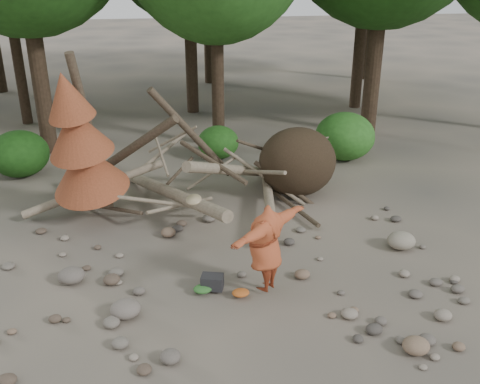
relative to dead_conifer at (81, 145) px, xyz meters
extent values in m
plane|color=#514C44|center=(3.12, -3.37, -2.11)|extent=(120.00, 120.00, 0.00)
ellipsoid|color=#332619|center=(5.72, 0.93, -1.12)|extent=(2.20, 1.87, 1.98)
cylinder|color=gray|center=(2.12, 0.33, -1.56)|extent=(2.61, 5.11, 1.08)
cylinder|color=gray|center=(3.92, 0.83, -1.21)|extent=(3.18, 3.71, 1.90)
cylinder|color=brown|center=(0.92, 1.23, -0.71)|extent=(3.08, 1.91, 2.49)
cylinder|color=gray|center=(4.72, 0.13, -1.76)|extent=(1.13, 4.98, 0.43)
cylinder|color=brown|center=(2.82, 1.43, -0.31)|extent=(2.39, 1.03, 2.89)
cylinder|color=gray|center=(0.12, 0.63, -1.41)|extent=(3.71, 0.86, 1.20)
cylinder|color=#4C3F30|center=(0.62, 0.13, -1.81)|extent=(1.52, 1.70, 0.49)
cylinder|color=gray|center=(3.32, 1.03, -1.31)|extent=(1.57, 0.85, 0.69)
cylinder|color=#4C3F30|center=(4.92, 1.53, -0.91)|extent=(1.92, 1.25, 1.10)
cylinder|color=gray|center=(1.92, 0.83, -0.61)|extent=(0.37, 1.42, 0.85)
cylinder|color=#4C3F30|center=(5.32, -0.17, -1.96)|extent=(0.79, 2.54, 0.12)
cylinder|color=gray|center=(2.32, -0.27, -1.66)|extent=(1.78, 1.11, 0.29)
cylinder|color=#4C3F30|center=(0.22, 0.43, 0.09)|extent=(0.67, 1.13, 4.35)
cone|color=brown|center=(0.06, 0.12, -0.61)|extent=(2.06, 2.13, 1.86)
cone|color=brown|center=(-0.05, -0.09, 0.39)|extent=(1.71, 1.78, 1.65)
cone|color=brown|center=(-0.14, -0.28, 1.29)|extent=(1.23, 1.30, 1.41)
cylinder|color=#38281C|center=(-1.88, 6.13, 2.37)|extent=(0.56, 0.56, 8.96)
cylinder|color=#38281C|center=(4.12, 5.83, 1.46)|extent=(0.44, 0.44, 7.14)
cylinder|color=#38281C|center=(10.12, 6.43, 2.61)|extent=(0.60, 0.60, 9.45)
cylinder|color=#38281C|center=(-3.38, 10.13, 1.67)|extent=(0.42, 0.42, 7.56)
cylinder|color=#38281C|center=(3.62, 10.83, 2.16)|extent=(0.52, 0.52, 8.54)
cylinder|color=#38281C|center=(11.12, 10.43, 1.95)|extent=(0.50, 0.50, 8.12)
cylinder|color=#38281C|center=(5.12, 17.13, 2.26)|extent=(0.54, 0.54, 8.75)
cylinder|color=#38281C|center=(14.12, 16.63, 1.81)|extent=(0.46, 0.46, 7.84)
ellipsoid|color=#1C4B14|center=(-2.38, 3.83, -1.39)|extent=(1.80, 1.80, 1.44)
ellipsoid|color=#255F1B|center=(3.92, 4.43, -1.55)|extent=(1.40, 1.40, 1.12)
ellipsoid|color=#2F7123|center=(8.12, 3.63, -1.31)|extent=(2.00, 2.00, 1.60)
imported|color=#AE4927|center=(3.77, -3.80, -1.10)|extent=(2.13, 1.97, 1.86)
cylinder|color=#9C8762|center=(2.37, -4.08, 0.16)|extent=(0.31, 0.29, 0.14)
cube|color=black|center=(2.72, -3.60, -1.96)|extent=(0.51, 0.41, 0.29)
ellipsoid|color=#2E6628|center=(2.52, -3.69, -2.04)|extent=(0.38, 0.32, 0.14)
ellipsoid|color=#B5561F|center=(3.25, -3.94, -2.05)|extent=(0.35, 0.29, 0.13)
ellipsoid|color=#70665D|center=(1.01, -4.19, -1.94)|extent=(0.58, 0.52, 0.35)
ellipsoid|color=#836952|center=(5.92, -6.06, -1.97)|extent=(0.47, 0.43, 0.28)
ellipsoid|color=gray|center=(7.29, -2.58, -1.91)|extent=(0.66, 0.60, 0.40)
ellipsoid|color=#655C55|center=(-0.14, -2.80, -1.94)|extent=(0.56, 0.50, 0.34)
camera|label=1|loc=(1.72, -12.80, 4.03)|focal=40.00mm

